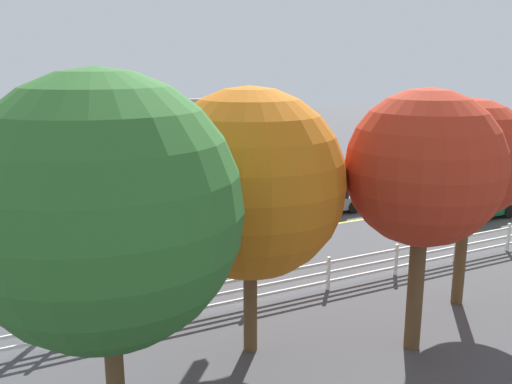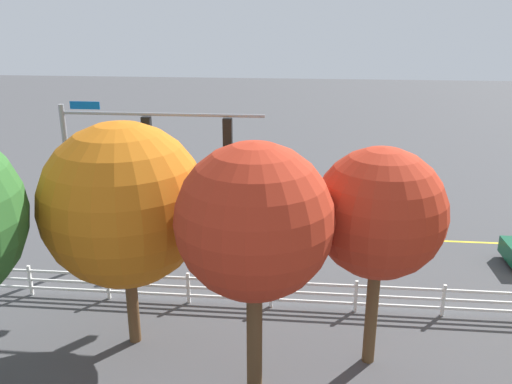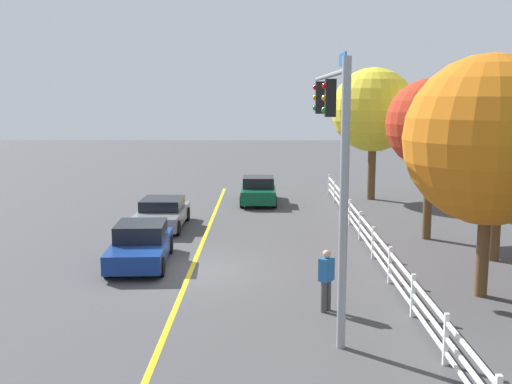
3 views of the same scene
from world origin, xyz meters
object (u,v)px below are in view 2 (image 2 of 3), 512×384
at_px(car_0, 267,207).
at_px(tree_0, 124,205).
at_px(car_1, 388,210).
at_px(tree_5, 254,222).
at_px(tree_3, 379,214).
at_px(pedestrian, 137,249).

xyz_separation_m(car_0, tree_0, (3.27, 10.49, 3.83)).
relative_size(car_0, tree_0, 0.64).
bearing_deg(car_1, tree_5, 68.04).
bearing_deg(tree_3, car_1, -100.38).
xyz_separation_m(car_0, tree_5, (-0.64, 12.30, 4.18)).
height_order(car_0, pedestrian, pedestrian).
relative_size(car_0, pedestrian, 2.60).
relative_size(car_1, tree_3, 0.69).
height_order(car_0, tree_5, tree_5).
relative_size(pedestrian, tree_0, 0.25).
distance_m(car_1, tree_3, 11.91).
xyz_separation_m(car_1, pedestrian, (10.47, 6.11, 0.30)).
bearing_deg(car_0, pedestrian, 48.80).
bearing_deg(tree_5, car_0, -87.02).
bearing_deg(car_1, pedestrian, 30.94).
bearing_deg(car_1, tree_0, 50.22).
xyz_separation_m(pedestrian, tree_5, (-5.25, 6.42, 3.92)).
bearing_deg(car_0, car_1, 179.08).
bearing_deg(tree_0, car_0, -107.33).
distance_m(car_0, car_1, 5.87).
height_order(pedestrian, tree_3, tree_3).
bearing_deg(tree_0, tree_3, 177.42).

